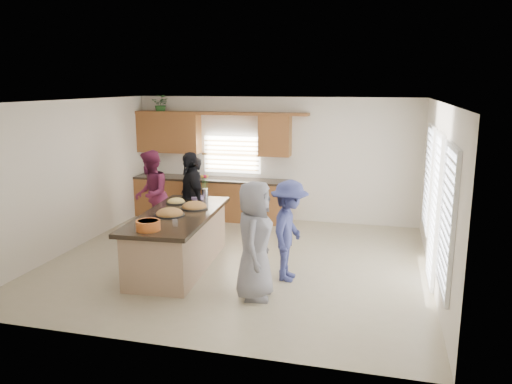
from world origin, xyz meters
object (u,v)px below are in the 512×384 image
(woman_left_front, at_px, (191,199))
(woman_right_front, at_px, (255,240))
(salad_bowl, at_px, (148,225))
(woman_left_mid, at_px, (151,194))
(island, at_px, (179,241))
(woman_right_back, at_px, (289,231))
(woman_left_back, at_px, (195,191))

(woman_left_front, relative_size, woman_right_front, 1.05)
(salad_bowl, xyz_separation_m, woman_left_mid, (-1.19, 2.52, -0.14))
(island, xyz_separation_m, woman_right_back, (1.93, -0.08, 0.36))
(salad_bowl, relative_size, woman_left_back, 0.25)
(salad_bowl, relative_size, woman_left_mid, 0.20)
(woman_left_back, distance_m, woman_right_back, 3.77)
(salad_bowl, relative_size, woman_left_front, 0.20)
(island, xyz_separation_m, salad_bowl, (-0.02, -1.04, 0.58))
(island, xyz_separation_m, woman_left_front, (-0.23, 1.19, 0.46))
(island, xyz_separation_m, woman_left_back, (-0.71, 2.62, 0.29))
(woman_right_back, bearing_deg, woman_left_back, 46.61)
(island, distance_m, woman_left_mid, 1.96)
(woman_left_back, height_order, woman_left_front, woman_left_front)
(island, height_order, woman_right_back, woman_right_back)
(island, relative_size, woman_left_front, 1.52)
(salad_bowl, distance_m, woman_right_front, 1.61)
(island, bearing_deg, woman_right_back, -6.45)
(salad_bowl, bearing_deg, woman_left_mid, 115.38)
(woman_left_mid, height_order, woman_right_front, woman_left_mid)
(island, height_order, salad_bowl, salad_bowl)
(woman_left_mid, bearing_deg, woman_right_front, 30.08)
(woman_left_back, bearing_deg, woman_left_mid, -53.76)
(woman_right_back, bearing_deg, woman_right_front, 158.57)
(island, bearing_deg, woman_left_mid, 125.54)
(woman_left_mid, bearing_deg, woman_left_front, 54.14)
(woman_right_front, bearing_deg, island, 55.61)
(island, height_order, woman_left_back, woman_left_back)
(woman_left_mid, xyz_separation_m, woman_right_back, (3.14, -1.56, -0.08))
(woman_left_front, xyz_separation_m, woman_right_front, (1.80, -2.08, -0.04))
(woman_right_back, height_order, woman_right_front, woman_right_front)
(woman_left_mid, distance_m, woman_right_back, 3.51)
(woman_left_front, height_order, woman_right_back, woman_left_front)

